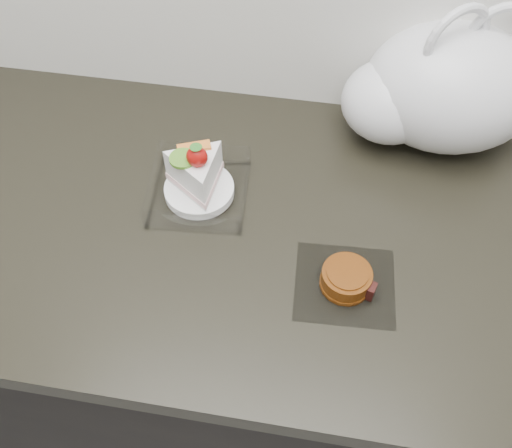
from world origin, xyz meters
TOP-DOWN VIEW (x-y plane):
  - counter at (0.00, 1.69)m, footprint 2.04×0.64m
  - cake_tray at (-0.08, 1.73)m, footprint 0.17×0.17m
  - mooncake_wrap at (0.17, 1.60)m, footprint 0.16×0.15m
  - plastic_bag at (0.29, 1.94)m, footprint 0.39×0.33m

SIDE VIEW (x-z plane):
  - counter at x=0.00m, z-range 0.00..0.90m
  - mooncake_wrap at x=0.17m, z-range 0.90..0.93m
  - cake_tray at x=-0.08m, z-range 0.87..1.00m
  - plastic_bag at x=0.29m, z-range 0.87..1.14m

